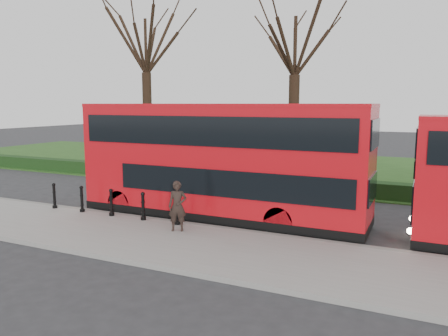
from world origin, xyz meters
The scene contains 12 objects.
ground centered at (0.00, 0.00, 0.00)m, with size 120.00×120.00×0.00m, color #28282B.
pavement centered at (0.00, -3.00, 0.07)m, with size 60.00×4.00×0.15m, color gray.
kerb centered at (0.00, -1.00, 0.07)m, with size 60.00×0.25×0.16m, color slate.
grass_verge centered at (0.00, 15.00, 0.03)m, with size 60.00×18.00×0.06m, color #244918.
hedge centered at (0.00, 6.80, 0.40)m, with size 60.00×0.90×0.80m, color black.
yellow_line_outer centered at (0.00, -0.70, 0.01)m, with size 60.00×0.10×0.01m, color yellow.
yellow_line_inner centered at (0.00, -0.50, 0.01)m, with size 60.00×0.10×0.01m, color yellow.
tree_left centered at (-8.00, 10.00, 8.51)m, with size 7.49×7.49×11.71m.
tree_mid centered at (2.00, 10.00, 7.95)m, with size 7.00×7.00×10.94m.
bollard_row centered at (-1.85, -1.35, 0.65)m, with size 6.03×0.15×1.00m.
bus_lead centered at (1.91, 0.47, 2.22)m, with size 11.08×2.54×4.41m.
pedestrian centered at (1.50, -2.00, 1.00)m, with size 0.62×0.41×1.70m, color black.
Camera 1 is at (8.97, -14.32, 4.41)m, focal length 35.00 mm.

